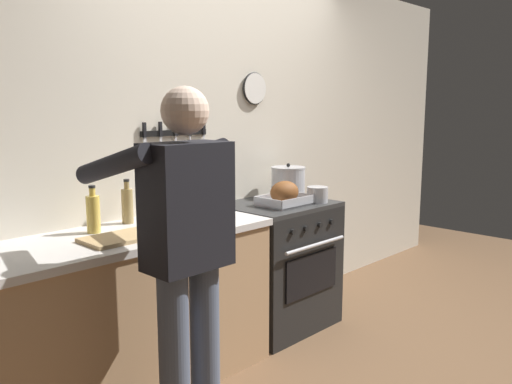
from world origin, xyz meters
name	(u,v)px	position (x,y,z in m)	size (l,w,h in m)	color
ground_plane	(380,384)	(0.00, 0.00, 0.00)	(8.00, 8.00, 0.00)	brown
wall_back	(219,145)	(0.00, 1.35, 1.30)	(6.00, 0.13, 2.60)	beige
counter_block	(98,322)	(-1.20, 0.99, 0.45)	(2.03, 0.65, 0.90)	tan
stove	(277,265)	(0.22, 0.99, 0.45)	(0.76, 0.67, 0.90)	black
person_cook	(185,246)	(-1.08, 0.39, 0.95)	(0.51, 0.63, 1.66)	#4C566B
roasting_pan	(284,194)	(0.20, 0.91, 0.97)	(0.35, 0.26, 0.17)	#B7B7BC
stock_pot	(288,182)	(0.46, 1.09, 1.01)	(0.26, 0.26, 0.26)	#B7B7BC
saucepan	(317,195)	(0.44, 0.81, 0.96)	(0.15, 0.15, 0.11)	#B7B7BC
cutting_board	(119,238)	(-1.12, 0.88, 0.91)	(0.36, 0.24, 0.02)	tan
bottle_dish_soap	(205,195)	(-0.31, 1.14, 1.00)	(0.07, 0.07, 0.25)	#338CCC
bottle_vinegar	(127,205)	(-0.87, 1.19, 1.01)	(0.07, 0.07, 0.26)	#997F4C
bottle_soy_sauce	(177,201)	(-0.50, 1.20, 0.98)	(0.05, 0.05, 0.20)	black
bottle_wine_red	(195,195)	(-0.48, 1.04, 1.04)	(0.07, 0.07, 0.32)	#47141E
bottle_cooking_oil	(93,213)	(-1.13, 1.11, 1.01)	(0.07, 0.07, 0.26)	gold
bottle_hot_sauce	(207,203)	(-0.37, 1.06, 0.97)	(0.05, 0.05, 0.18)	red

